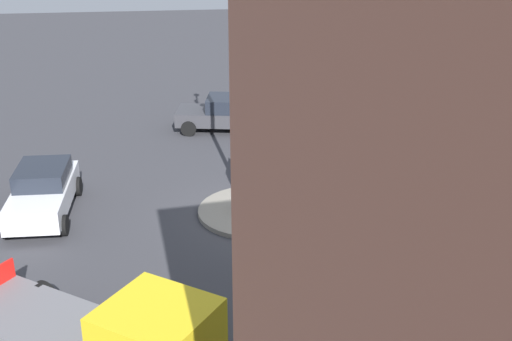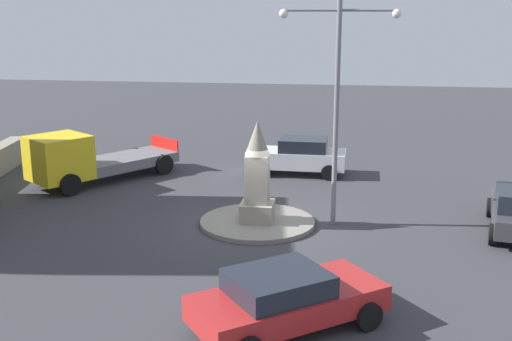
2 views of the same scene
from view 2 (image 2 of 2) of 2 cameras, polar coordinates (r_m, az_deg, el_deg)
name	(u,v)px [view 2 (image 2 of 2)]	position (r m, az deg, el deg)	size (l,w,h in m)	color
ground_plane	(257,224)	(20.33, 0.12, -4.93)	(80.00, 80.00, 0.00)	#38383D
traffic_island	(257,222)	(20.31, 0.12, -4.74)	(3.72, 3.72, 0.14)	gray
monument	(257,176)	(19.86, 0.12, -0.51)	(1.05, 1.05, 3.26)	gray
streetlamp	(337,89)	(19.57, 7.40, 7.41)	(3.64, 0.28, 7.16)	slate
car_red_near_island	(286,299)	(13.73, 2.74, -11.58)	(4.44, 3.97, 1.36)	#B22323
car_white_passing	(298,156)	(26.41, 3.83, 1.36)	(4.14, 1.95, 1.54)	silver
truck_yellow_parked_right	(85,160)	(25.63, -15.33, 0.97)	(5.15, 6.07, 2.11)	yellow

